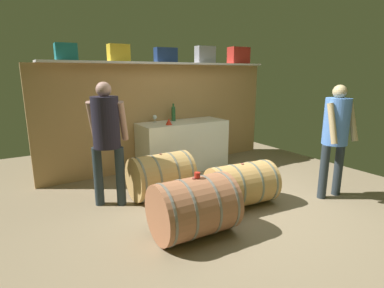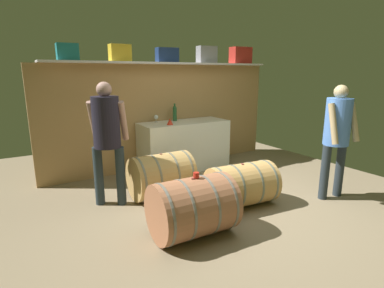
% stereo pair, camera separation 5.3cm
% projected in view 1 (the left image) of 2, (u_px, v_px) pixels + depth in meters
% --- Properties ---
extents(ground_plane, '(5.78, 7.81, 0.02)m').
position_uv_depth(ground_plane, '(218.00, 195.00, 4.52)').
color(ground_plane, '#887559').
extents(back_wall_panel, '(4.58, 0.10, 1.91)m').
position_uv_depth(back_wall_panel, '(164.00, 117.00, 5.72)').
color(back_wall_panel, tan).
rests_on(back_wall_panel, ground).
extents(high_shelf_board, '(4.21, 0.40, 0.03)m').
position_uv_depth(high_shelf_board, '(167.00, 63.00, 5.37)').
color(high_shelf_board, white).
rests_on(high_shelf_board, back_wall_panel).
extents(toolcase_teal, '(0.32, 0.28, 0.24)m').
position_uv_depth(toolcase_teal, '(66.00, 52.00, 4.47)').
color(toolcase_teal, teal).
rests_on(toolcase_teal, high_shelf_board).
extents(toolcase_yellow, '(0.33, 0.22, 0.27)m').
position_uv_depth(toolcase_yellow, '(119.00, 53.00, 4.89)').
color(toolcase_yellow, yellow).
rests_on(toolcase_yellow, high_shelf_board).
extents(toolcase_navy, '(0.40, 0.21, 0.25)m').
position_uv_depth(toolcase_navy, '(166.00, 55.00, 5.33)').
color(toolcase_navy, navy).
rests_on(toolcase_navy, high_shelf_board).
extents(toolcase_grey, '(0.38, 0.20, 0.31)m').
position_uv_depth(toolcase_grey, '(205.00, 55.00, 5.76)').
color(toolcase_grey, gray).
rests_on(toolcase_grey, high_shelf_board).
extents(toolcase_red, '(0.43, 0.25, 0.33)m').
position_uv_depth(toolcase_red, '(239.00, 56.00, 6.19)').
color(toolcase_red, red).
rests_on(toolcase_red, high_shelf_board).
extents(work_cabinet, '(1.63, 0.65, 0.89)m').
position_uv_depth(work_cabinet, '(183.00, 146.00, 5.61)').
color(work_cabinet, white).
rests_on(work_cabinet, ground).
extents(wine_bottle_green, '(0.07, 0.07, 0.32)m').
position_uv_depth(wine_bottle_green, '(173.00, 113.00, 5.58)').
color(wine_bottle_green, '#295D33').
rests_on(wine_bottle_green, work_cabinet).
extents(wine_glass, '(0.08, 0.08, 0.13)m').
position_uv_depth(wine_glass, '(155.00, 117.00, 5.44)').
color(wine_glass, white).
rests_on(wine_glass, work_cabinet).
extents(red_funnel, '(0.11, 0.11, 0.11)m').
position_uv_depth(red_funnel, '(169.00, 122.00, 5.18)').
color(red_funnel, red).
rests_on(red_funnel, work_cabinet).
extents(wine_barrel_near, '(0.91, 0.69, 0.67)m').
position_uv_depth(wine_barrel_near, '(194.00, 207.00, 3.32)').
color(wine_barrel_near, '#A56746').
rests_on(wine_barrel_near, ground).
extents(wine_barrel_far, '(0.96, 0.66, 0.59)m').
position_uv_depth(wine_barrel_far, '(242.00, 185.00, 4.10)').
color(wine_barrel_far, tan).
rests_on(wine_barrel_far, ground).
extents(wine_barrel_flank, '(0.86, 0.64, 0.64)m').
position_uv_depth(wine_barrel_flank, '(161.00, 175.00, 4.38)').
color(wine_barrel_flank, tan).
rests_on(wine_barrel_flank, ground).
extents(tasting_cup, '(0.06, 0.06, 0.06)m').
position_uv_depth(tasting_cup, '(197.00, 175.00, 3.26)').
color(tasting_cup, red).
rests_on(tasting_cup, wine_barrel_near).
extents(winemaker_pouring, '(0.50, 0.41, 1.61)m').
position_uv_depth(winemaker_pouring, '(336.00, 130.00, 4.22)').
color(winemaker_pouring, '#283239').
rests_on(winemaker_pouring, ground).
extents(visitor_tasting, '(0.56, 0.51, 1.66)m').
position_uv_depth(visitor_tasting, '(106.00, 132.00, 3.95)').
color(visitor_tasting, '#28343B').
rests_on(visitor_tasting, ground).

